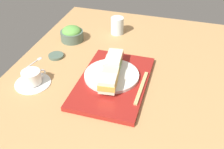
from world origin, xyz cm
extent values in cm
cube|color=tan|center=(0.00, 0.00, -1.50)|extent=(140.00, 100.00, 3.00)
cube|color=maroon|center=(-1.62, 1.90, 0.98)|extent=(42.41, 27.69, 1.96)
cylinder|color=silver|center=(0.50, 3.21, 2.66)|extent=(23.16, 23.16, 1.40)
cube|color=#EFE5C1|center=(-9.61, 1.81, 4.12)|extent=(7.32, 7.12, 1.51)
cube|color=gold|center=(-9.61, 1.81, 6.11)|extent=(7.68, 7.54, 2.48)
cube|color=#EFE5C1|center=(-9.61, 1.81, 8.10)|extent=(7.32, 7.12, 1.51)
cube|color=beige|center=(-2.87, 2.74, 3.98)|extent=(7.32, 7.12, 1.23)
cube|color=gold|center=(-2.87, 2.74, 5.56)|extent=(7.38, 7.27, 1.95)
cube|color=beige|center=(-2.87, 2.74, 7.15)|extent=(7.32, 7.12, 1.23)
cube|color=#EFE5C1|center=(3.87, 3.68, 4.19)|extent=(7.32, 7.12, 1.65)
cube|color=#669347|center=(3.87, 3.68, 6.04)|extent=(7.61, 7.62, 2.06)
cube|color=#EFE5C1|center=(3.87, 3.68, 7.90)|extent=(7.32, 7.12, 1.65)
cube|color=beige|center=(10.62, 4.62, 3.99)|extent=(7.32, 7.12, 1.26)
cube|color=#CC6B4C|center=(10.62, 4.62, 5.54)|extent=(7.42, 7.55, 1.84)
cube|color=beige|center=(10.62, 4.62, 7.09)|extent=(7.32, 7.12, 1.26)
cylinder|color=#4C6051|center=(27.80, 33.21, 2.63)|extent=(11.92, 11.92, 5.25)
ellipsoid|color=#5B9E42|center=(27.80, 33.21, 5.25)|extent=(9.95, 9.95, 5.47)
cube|color=tan|center=(-3.48, -10.71, 2.31)|extent=(20.83, 1.01, 0.70)
cube|color=tan|center=(-3.47, -10.03, 2.31)|extent=(20.83, 1.01, 0.70)
cylinder|color=white|center=(-11.16, 34.33, 0.40)|extent=(14.99, 14.99, 0.80)
cylinder|color=white|center=(-11.16, 34.33, 3.47)|extent=(7.88, 7.88, 5.33)
cylinder|color=#382111|center=(-11.16, 34.33, 5.73)|extent=(7.25, 7.25, 0.40)
torus|color=white|center=(-7.53, 31.61, 3.47)|extent=(3.51, 2.91, 3.79)
cylinder|color=silver|center=(42.01, 12.47, 4.65)|extent=(7.01, 7.01, 9.30)
cylinder|color=#4C6051|center=(10.27, 34.12, 0.62)|extent=(7.29, 7.29, 1.25)
cube|color=silver|center=(2.36, 42.05, 0.25)|extent=(8.57, 2.48, 0.50)
ellipsoid|color=silver|center=(6.59, 41.05, 0.40)|extent=(3.18, 2.59, 0.80)
camera|label=1|loc=(-85.00, -22.47, 69.72)|focal=42.46mm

